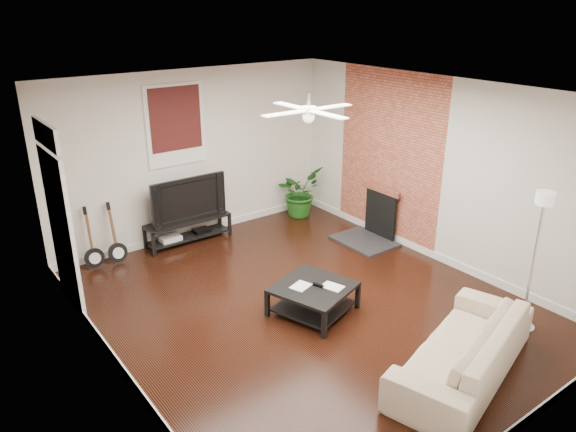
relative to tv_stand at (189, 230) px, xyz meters
The scene contains 14 objects.
room 3.04m from the tv_stand, 83.78° to the right, with size 5.01×6.01×2.81m.
brick_accent 3.52m from the tv_stand, 32.53° to the right, with size 0.02×2.20×2.80m, color #A85136.
fireplace 3.08m from the tv_stand, 35.42° to the right, with size 0.80×1.10×0.92m, color black.
window_back 1.76m from the tv_stand, 89.15° to the left, with size 1.00×0.06×1.30m, color #3A100F.
door_left 2.55m from the tv_stand, 157.81° to the right, with size 0.08×1.00×2.50m, color white.
tv_stand is the anchor object (origin of this frame).
tv 0.58m from the tv_stand, 90.00° to the left, with size 1.29×0.17×0.74m, color black.
coffee_table 2.98m from the tv_stand, 84.80° to the right, with size 0.90×0.90×0.38m, color black.
sofa 4.97m from the tv_stand, 81.09° to the right, with size 2.20×0.86×0.64m, color tan.
floor_lamp 5.30m from the tv_stand, 66.20° to the right, with size 0.30×0.30×1.80m, color white, non-canonical shape.
potted_plant 2.25m from the tv_stand, ahead, with size 0.82×0.71×0.91m, color #1C5618.
guitar_left 1.61m from the tv_stand, behind, with size 0.30×0.21×0.96m, color black, non-canonical shape.
guitar_right 1.27m from the tv_stand, behind, with size 0.30×0.21×0.96m, color black, non-canonical shape.
ceiling_fan 3.68m from the tv_stand, 83.78° to the right, with size 1.24×1.24×0.32m, color white, non-canonical shape.
Camera 1 is at (-3.97, -4.92, 3.79)m, focal length 33.99 mm.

